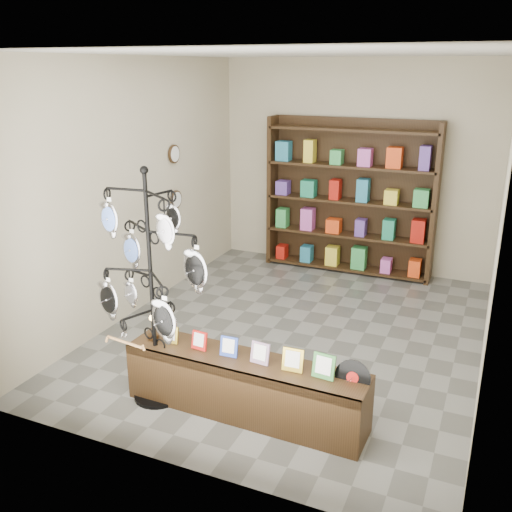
# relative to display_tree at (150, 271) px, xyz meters

# --- Properties ---
(ground) EXTENTS (5.00, 5.00, 0.00)m
(ground) POSITION_rel_display_tree_xyz_m (0.68, 1.75, -1.23)
(ground) COLOR slate
(ground) RESTS_ON ground
(room_envelope) EXTENTS (5.00, 5.00, 5.00)m
(room_envelope) POSITION_rel_display_tree_xyz_m (0.68, 1.75, 0.62)
(room_envelope) COLOR #BEB599
(room_envelope) RESTS_ON ground
(display_tree) EXTENTS (1.11, 1.07, 2.13)m
(display_tree) POSITION_rel_display_tree_xyz_m (0.00, 0.00, 0.00)
(display_tree) COLOR black
(display_tree) RESTS_ON ground
(front_shelf) EXTENTS (2.15, 0.49, 0.76)m
(front_shelf) POSITION_rel_display_tree_xyz_m (0.84, 0.09, -0.96)
(front_shelf) COLOR black
(front_shelf) RESTS_ON ground
(back_shelving) EXTENTS (2.42, 0.36, 2.20)m
(back_shelving) POSITION_rel_display_tree_xyz_m (0.68, 4.04, -0.20)
(back_shelving) COLOR black
(back_shelving) RESTS_ON ground
(wall_clocks) EXTENTS (0.03, 0.24, 0.84)m
(wall_clocks) POSITION_rel_display_tree_xyz_m (-1.29, 2.55, 0.27)
(wall_clocks) COLOR black
(wall_clocks) RESTS_ON ground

